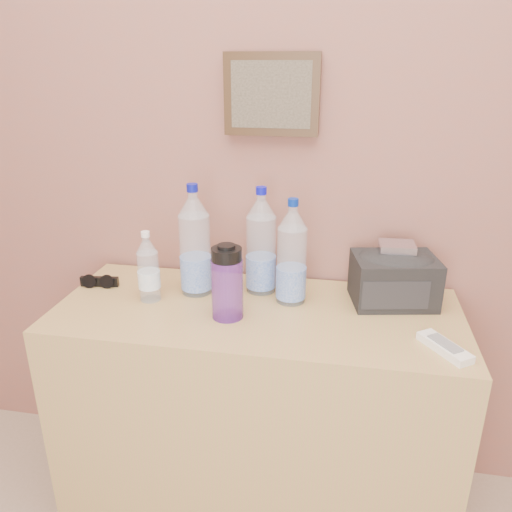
# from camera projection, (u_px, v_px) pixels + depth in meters

# --- Properties ---
(picture_frame) EXTENTS (0.30, 0.03, 0.25)m
(picture_frame) POSITION_uv_depth(u_px,v_px,m) (272.00, 95.00, 1.55)
(picture_frame) COLOR #382311
(picture_frame) RESTS_ON room_shell
(dresser) EXTENTS (1.25, 0.52, 0.78)m
(dresser) POSITION_uv_depth(u_px,v_px,m) (257.00, 412.00, 1.68)
(dresser) COLOR #A28152
(dresser) RESTS_ON ground
(pet_large_a) EXTENTS (0.10, 0.10, 0.36)m
(pet_large_a) POSITION_uv_depth(u_px,v_px,m) (195.00, 246.00, 1.60)
(pet_large_a) COLOR silver
(pet_large_a) RESTS_ON dresser
(pet_large_b) EXTENTS (0.10, 0.10, 0.35)m
(pet_large_b) POSITION_uv_depth(u_px,v_px,m) (261.00, 246.00, 1.61)
(pet_large_b) COLOR silver
(pet_large_b) RESTS_ON dresser
(pet_large_c) EXTENTS (0.09, 0.09, 0.34)m
(pet_large_c) POSITION_uv_depth(u_px,v_px,m) (292.00, 257.00, 1.54)
(pet_large_c) COLOR white
(pet_large_c) RESTS_ON dresser
(pet_small) EXTENTS (0.07, 0.07, 0.23)m
(pet_small) POSITION_uv_depth(u_px,v_px,m) (148.00, 270.00, 1.57)
(pet_small) COLOR silver
(pet_small) RESTS_ON dresser
(nalgene_bottle) EXTENTS (0.09, 0.09, 0.23)m
(nalgene_bottle) POSITION_uv_depth(u_px,v_px,m) (227.00, 282.00, 1.46)
(nalgene_bottle) COLOR #662B9F
(nalgene_bottle) RESTS_ON dresser
(sunglasses) EXTENTS (0.13, 0.06, 0.03)m
(sunglasses) POSITION_uv_depth(u_px,v_px,m) (100.00, 282.00, 1.69)
(sunglasses) COLOR black
(sunglasses) RESTS_ON dresser
(ac_remote) EXTENTS (0.13, 0.16, 0.02)m
(ac_remote) POSITION_uv_depth(u_px,v_px,m) (444.00, 347.00, 1.32)
(ac_remote) COLOR silver
(ac_remote) RESTS_ON dresser
(toiletry_bag) EXTENTS (0.28, 0.23, 0.17)m
(toiletry_bag) POSITION_uv_depth(u_px,v_px,m) (394.00, 277.00, 1.56)
(toiletry_bag) COLOR #242429
(toiletry_bag) RESTS_ON dresser
(foil_packet) EXTENTS (0.11, 0.09, 0.02)m
(foil_packet) POSITION_uv_depth(u_px,v_px,m) (397.00, 247.00, 1.54)
(foil_packet) COLOR silver
(foil_packet) RESTS_ON toiletry_bag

